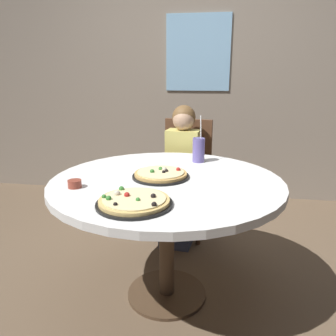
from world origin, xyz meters
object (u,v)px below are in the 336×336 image
(sauce_bowl, at_px, (75,184))
(pizza_veggie, at_px, (161,175))
(dining_table, at_px, (167,194))
(pizza_cheese, at_px, (134,201))
(soda_cup, at_px, (199,150))
(chair_wooden, at_px, (186,170))
(diner_child, at_px, (181,182))

(sauce_bowl, bearing_deg, pizza_veggie, 30.52)
(dining_table, xyz_separation_m, pizza_veggie, (-0.04, 0.03, 0.11))
(pizza_cheese, height_order, soda_cup, soda_cup)
(dining_table, relative_size, sauce_bowl, 18.44)
(chair_wooden, bearing_deg, pizza_veggie, -93.06)
(diner_child, relative_size, soda_cup, 3.52)
(pizza_veggie, bearing_deg, pizza_cheese, -96.25)
(dining_table, distance_m, sauce_bowl, 0.51)
(dining_table, distance_m, pizza_veggie, 0.12)
(pizza_veggie, bearing_deg, sauce_bowl, -149.48)
(chair_wooden, bearing_deg, sauce_bowl, -111.63)
(dining_table, height_order, chair_wooden, chair_wooden)
(dining_table, bearing_deg, chair_wooden, 89.33)
(chair_wooden, distance_m, pizza_veggie, 0.94)
(pizza_veggie, relative_size, soda_cup, 1.05)
(sauce_bowl, bearing_deg, diner_child, 65.77)
(soda_cup, relative_size, sauce_bowl, 4.39)
(diner_child, relative_size, pizza_cheese, 3.12)
(pizza_cheese, bearing_deg, dining_table, 78.04)
(diner_child, height_order, pizza_cheese, diner_child)
(chair_wooden, relative_size, pizza_veggie, 2.94)
(soda_cup, distance_m, sauce_bowl, 0.86)
(soda_cup, xyz_separation_m, sauce_bowl, (-0.59, -0.62, -0.06))
(pizza_veggie, distance_m, pizza_cheese, 0.43)
(dining_table, height_order, pizza_cheese, pizza_cheese)
(diner_child, bearing_deg, chair_wooden, 83.70)
(chair_wooden, xyz_separation_m, pizza_cheese, (-0.09, -1.33, 0.24))
(dining_table, xyz_separation_m, sauce_bowl, (-0.45, -0.21, 0.11))
(chair_wooden, height_order, pizza_veggie, chair_wooden)
(sauce_bowl, bearing_deg, dining_table, 25.64)
(soda_cup, bearing_deg, pizza_cheese, -106.21)
(pizza_veggie, bearing_deg, dining_table, -35.26)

